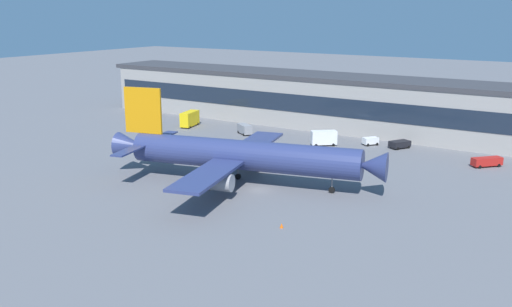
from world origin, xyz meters
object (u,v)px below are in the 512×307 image
catering_truck (190,118)px  traffic_cone_0 (282,226)px  crew_van (245,129)px  baggage_tug (370,141)px  stair_truck (323,137)px  pushback_tractor (399,144)px  airliner (240,155)px  belt_loader (487,161)px

catering_truck → traffic_cone_0: 78.86m
crew_van → baggage_tug: bearing=10.8°
stair_truck → catering_truck: 41.26m
baggage_tug → traffic_cone_0: 58.13m
traffic_cone_0 → stair_truck: bearing=109.7°
crew_van → catering_truck: bearing=178.8°
pushback_tractor → traffic_cone_0: size_ratio=7.66×
baggage_tug → airliner: bearing=-101.7°
baggage_tug → catering_truck: size_ratio=0.54×
crew_van → traffic_cone_0: 65.66m
baggage_tug → traffic_cone_0: (8.95, -57.43, -0.73)m
airliner → stair_truck: 36.20m
stair_truck → belt_loader: bearing=2.0°
crew_van → belt_loader: bearing=1.0°
airliner → catering_truck: (-41.79, 36.71, -3.22)m
baggage_tug → pushback_tractor: bearing=5.4°
baggage_tug → catering_truck: catering_truck is taller
stair_truck → catering_truck: size_ratio=0.81×
airliner → baggage_tug: size_ratio=12.75×
airliner → traffic_cone_0: bearing=-40.2°
baggage_tug → crew_van: crew_van is taller
airliner → crew_van: airliner is taller
traffic_cone_0 → belt_loader: bearing=70.4°
belt_loader → stair_truck: 36.91m
airliner → baggage_tug: (8.77, 42.45, -4.42)m
belt_loader → baggage_tug: belt_loader is taller
crew_van → catering_truck: catering_truck is taller
baggage_tug → traffic_cone_0: bearing=-81.1°
belt_loader → traffic_cone_0: size_ratio=8.52×
stair_truck → crew_van: stair_truck is taller
belt_loader → airliner: bearing=-134.2°
airliner → stair_truck: size_ratio=8.47×
catering_truck → pushback_tractor: 57.86m
stair_truck → pushback_tractor: stair_truck is taller
stair_truck → pushback_tractor: 17.73m
crew_van → pushback_tractor: bearing=9.9°
airliner → pushback_tractor: (15.70, 43.10, -4.46)m
crew_van → pushback_tractor: size_ratio=1.02×
airliner → belt_loader: airliner is taller
baggage_tug → crew_van: size_ratio=0.74×
belt_loader → stair_truck: bearing=-178.0°
crew_van → catering_truck: 18.58m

